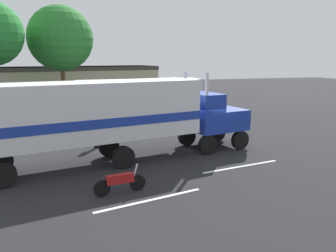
{
  "coord_description": "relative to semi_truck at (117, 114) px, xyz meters",
  "views": [
    {
      "loc": [
        -7.33,
        -17.31,
        5.25
      ],
      "look_at": [
        -2.17,
        -0.36,
        1.6
      ],
      "focal_mm": 35.27,
      "sensor_mm": 36.0,
      "label": 1
    }
  ],
  "objects": [
    {
      "name": "motorcycle",
      "position": [
        -0.51,
        -4.1,
        -2.04
      ],
      "size": [
        2.1,
        0.4,
        1.12
      ],
      "color": "black",
      "rests_on": "ground_plane"
    },
    {
      "name": "semi_truck",
      "position": [
        0.0,
        0.0,
        0.0
      ],
      "size": [
        14.37,
        5.39,
        4.5
      ],
      "color": "#193399",
      "rests_on": "ground_plane"
    },
    {
      "name": "person_bystander",
      "position": [
        -0.81,
        3.08,
        -1.63
      ],
      "size": [
        0.34,
        0.46,
        1.63
      ],
      "color": "black",
      "rests_on": "ground_plane"
    },
    {
      "name": "parked_bus",
      "position": [
        3.9,
        12.49,
        -0.46
      ],
      "size": [
        11.11,
        3.11,
        3.4
      ],
      "color": "silver",
      "rests_on": "ground_plane"
    },
    {
      "name": "lane_stripe_near",
      "position": [
        5.7,
        -2.57,
        -2.52
      ],
      "size": [
        4.37,
        0.83,
        0.01
      ],
      "primitive_type": "cube",
      "rotation": [
        0.0,
        0.0,
        0.15
      ],
      "color": "silver",
      "rests_on": "ground_plane"
    },
    {
      "name": "lane_stripe_mid",
      "position": [
        0.44,
        -5.09,
        -2.52
      ],
      "size": [
        4.34,
        1.08,
        0.01
      ],
      "primitive_type": "cube",
      "rotation": [
        0.0,
        0.0,
        0.21
      ],
      "color": "silver",
      "rests_on": "ground_plane"
    },
    {
      "name": "building_backdrop",
      "position": [
        -0.69,
        29.28,
        -0.23
      ],
      "size": [
        21.38,
        10.05,
        4.19
      ],
      "color": "#B7AD8C",
      "rests_on": "ground_plane"
    },
    {
      "name": "tree_center",
      "position": [
        -2.68,
        19.96,
        4.69
      ],
      "size": [
        6.57,
        6.57,
        10.52
      ],
      "color": "brown",
      "rests_on": "ground_plane"
    },
    {
      "name": "ground_plane",
      "position": [
        5.04,
        0.93,
        -2.52
      ],
      "size": [
        120.0,
        120.0,
        0.0
      ],
      "primitive_type": "plane",
      "color": "#232326"
    }
  ]
}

